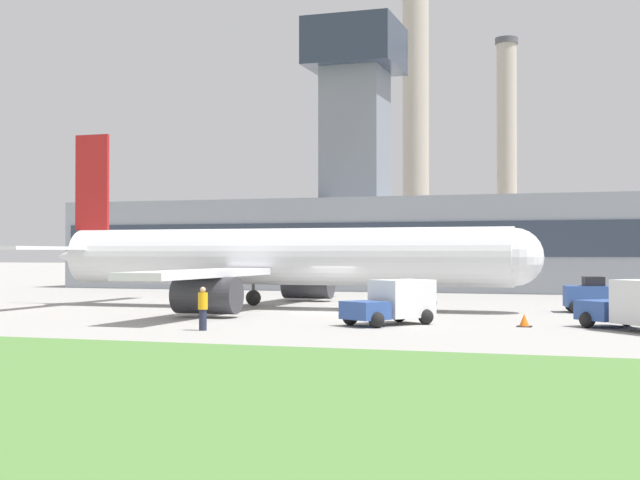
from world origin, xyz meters
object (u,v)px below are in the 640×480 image
Objects in this scene: baggage_truck at (394,303)px; ground_crew_person at (203,308)px; airplane at (273,259)px; pushback_tug at (593,297)px.

ground_crew_person is (-6.85, -5.44, -0.05)m from baggage_truck.
baggage_truck is (9.40, -9.25, -1.90)m from airplane.
airplane is 13.33m from baggage_truck.
airplane reaches higher than ground_crew_person.
airplane is 6.57× the size of baggage_truck.
pushback_tug is 22.65m from ground_crew_person.
airplane is 9.13× the size of pushback_tug.
ground_crew_person is (-15.27, -16.72, 0.08)m from pushback_tug.
airplane reaches higher than baggage_truck.
pushback_tug is 1.81× the size of ground_crew_person.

